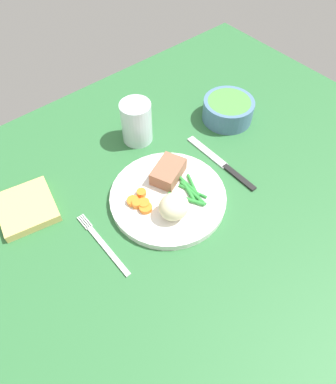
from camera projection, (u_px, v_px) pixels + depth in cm
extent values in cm
cube|color=#2D6B38|center=(178.00, 200.00, 74.60)|extent=(120.00, 90.00, 2.00)
cylinder|color=white|center=(168.00, 197.00, 72.84)|extent=(24.02, 24.02, 1.60)
cube|color=#936047|center=(168.00, 172.00, 73.99)|extent=(9.04, 7.73, 3.10)
ellipsoid|color=beige|center=(174.00, 207.00, 67.33)|extent=(6.03, 5.58, 5.11)
cylinder|color=orange|center=(137.00, 204.00, 70.07)|extent=(1.91, 1.91, 1.27)
cylinder|color=orange|center=(133.00, 201.00, 70.68)|extent=(2.47, 2.47, 0.94)
cylinder|color=orange|center=(144.00, 204.00, 70.16)|extent=(2.33, 2.33, 1.16)
cylinder|color=orange|center=(146.00, 208.00, 69.64)|extent=(2.59, 2.59, 0.97)
cylinder|color=orange|center=(141.00, 193.00, 71.81)|extent=(1.97, 1.97, 1.13)
cylinder|color=#2D8C38|center=(188.00, 191.00, 72.34)|extent=(2.55, 6.27, 0.81)
cylinder|color=#2D8C38|center=(194.00, 188.00, 72.87)|extent=(3.48, 7.14, 0.68)
cylinder|color=#2D8C38|center=(186.00, 199.00, 71.07)|extent=(4.53, 7.17, 0.84)
cylinder|color=#2D8C38|center=(193.00, 191.00, 72.41)|extent=(2.76, 6.15, 0.60)
cylinder|color=#2D8C38|center=(189.00, 186.00, 73.16)|extent=(0.95, 7.12, 0.78)
cylinder|color=#2D8C38|center=(193.00, 193.00, 71.98)|extent=(0.84, 7.43, 0.78)
cube|color=silver|center=(108.00, 251.00, 66.03)|extent=(1.00, 13.00, 0.40)
cube|color=silver|center=(82.00, 224.00, 69.65)|extent=(0.24, 3.60, 0.40)
cube|color=silver|center=(84.00, 223.00, 69.81)|extent=(0.24, 3.60, 0.40)
cube|color=silver|center=(86.00, 221.00, 69.96)|extent=(0.24, 3.60, 0.40)
cube|color=silver|center=(87.00, 220.00, 70.12)|extent=(0.24, 3.60, 0.40)
cube|color=black|center=(239.00, 177.00, 76.87)|extent=(1.30, 9.00, 0.64)
cube|color=silver|center=(207.00, 152.00, 81.51)|extent=(1.70, 12.00, 0.40)
cylinder|color=silver|center=(137.00, 122.00, 80.51)|extent=(7.10, 7.10, 10.11)
cylinder|color=silver|center=(137.00, 130.00, 82.35)|extent=(6.53, 6.53, 5.49)
cylinder|color=#4C7299|center=(228.00, 110.00, 86.75)|extent=(12.39, 12.39, 5.34)
cylinder|color=#4C8C42|center=(229.00, 106.00, 85.79)|extent=(10.54, 10.54, 2.94)
cube|color=#DBBC6B|center=(27.00, 208.00, 71.08)|extent=(12.92, 13.46, 1.87)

